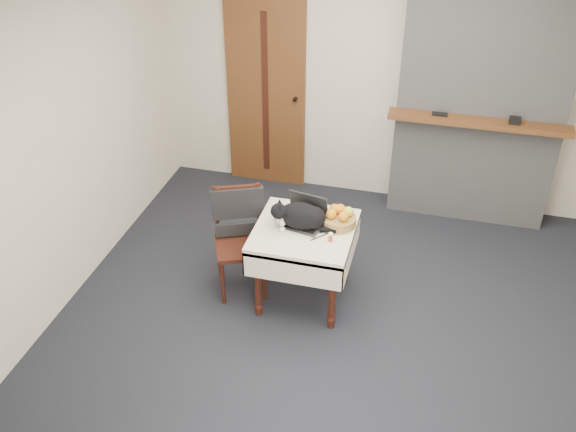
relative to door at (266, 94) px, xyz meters
The scene contains 12 objects.
ground 2.52m from the door, 58.72° to the right, with size 4.50×4.50×0.00m, color black.
room_shell 2.07m from the door, 51.56° to the right, with size 4.52×4.01×2.61m.
door is the anchor object (origin of this frame).
chimney 2.12m from the door, ahead, with size 1.62×0.48×2.60m.
side_table 2.06m from the door, 65.20° to the right, with size 0.78×0.78×0.70m.
laptop 1.96m from the door, 64.84° to the right, with size 0.38×0.34×0.24m.
cat 2.01m from the door, 65.68° to the right, with size 0.54×0.31×0.25m.
cream_jar 1.94m from the door, 72.35° to the right, with size 0.06×0.06×0.07m, color white.
pill_bottle 2.24m from the door, 60.98° to the right, with size 0.03×0.03×0.07m.
fruit_basket 2.04m from the door, 57.28° to the right, with size 0.28×0.28×0.16m.
desk_clutter 2.11m from the door, 60.82° to the right, with size 0.15×0.02×0.01m, color black.
chair 1.82m from the door, 81.12° to the right, with size 0.54×0.54×0.93m.
Camera 1 is at (0.57, -3.91, 3.56)m, focal length 40.00 mm.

